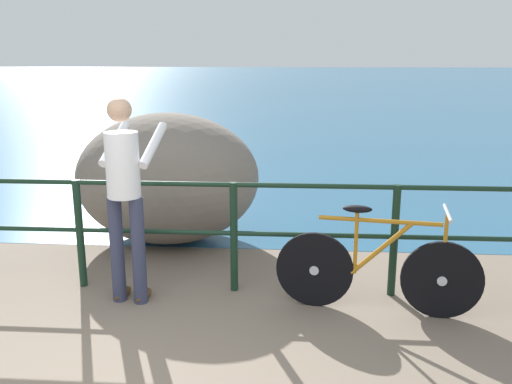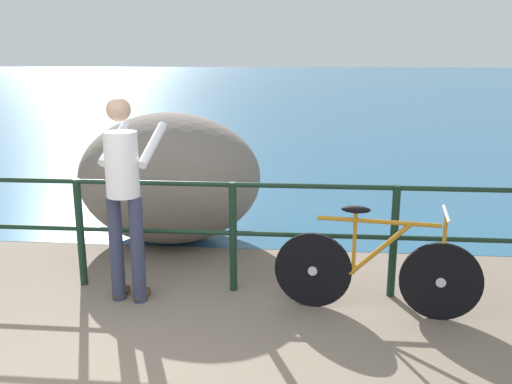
# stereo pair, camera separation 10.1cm
# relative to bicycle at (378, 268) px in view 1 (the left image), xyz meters

# --- Properties ---
(ground_plane) EXTENTS (120.00, 120.00, 0.10)m
(ground_plane) POSITION_rel_bicycle_xyz_m (-1.95, 18.31, -0.44)
(ground_plane) COLOR #756656
(sea_surface) EXTENTS (120.00, 90.00, 0.01)m
(sea_surface) POSITION_rel_bicycle_xyz_m (-1.95, 46.46, -0.39)
(sea_surface) COLOR #285B7F
(sea_surface) RESTS_ON ground_plane
(promenade_railing) EXTENTS (10.06, 0.07, 1.02)m
(promenade_railing) POSITION_rel_bicycle_xyz_m (-1.95, 0.35, 0.25)
(promenade_railing) COLOR black
(promenade_railing) RESTS_ON ground_plane
(bicycle) EXTENTS (1.69, 0.48, 0.92)m
(bicycle) POSITION_rel_bicycle_xyz_m (0.00, 0.00, 0.00)
(bicycle) COLOR black
(bicycle) RESTS_ON ground_plane
(person_at_railing) EXTENTS (0.51, 0.66, 1.78)m
(person_at_railing) POSITION_rel_bicycle_xyz_m (-2.13, 0.07, 0.60)
(person_at_railing) COLOR #333851
(person_at_railing) RESTS_ON ground_plane
(breakwater_boulder_main) EXTENTS (2.08, 1.78, 1.48)m
(breakwater_boulder_main) POSITION_rel_bicycle_xyz_m (-2.15, 1.72, 0.35)
(breakwater_boulder_main) COLOR slate
(breakwater_boulder_main) RESTS_ON ground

